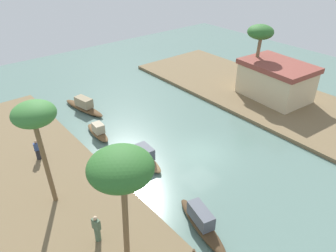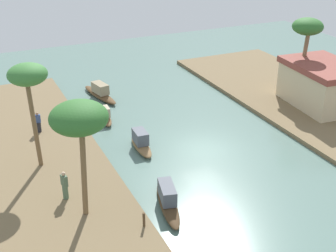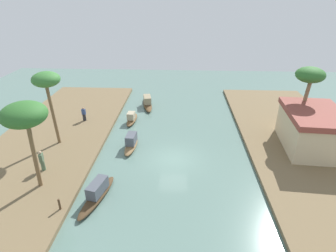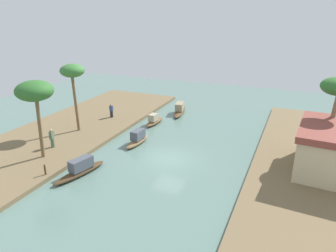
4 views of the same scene
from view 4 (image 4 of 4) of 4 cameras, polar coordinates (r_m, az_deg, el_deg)
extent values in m
plane|color=slate|center=(27.02, 0.19, -5.91)|extent=(60.51, 60.51, 0.00)
cube|color=brown|center=(33.10, -19.33, -1.76)|extent=(36.53, 10.53, 0.33)
cube|color=brown|center=(25.39, 26.39, -9.62)|extent=(36.53, 10.53, 0.33)
ellipsoid|color=brown|center=(38.87, 2.13, 2.70)|extent=(5.44, 2.05, 0.46)
cube|color=gray|center=(38.55, 2.11, 3.59)|extent=(1.93, 1.19, 0.88)
ellipsoid|color=brown|center=(29.92, -5.62, -2.85)|extent=(3.60, 1.17, 0.46)
cube|color=#4C515B|center=(29.80, -5.49, -1.55)|extent=(1.54, 0.91, 0.87)
ellipsoid|color=brown|center=(35.07, -2.49, 0.74)|extent=(3.48, 1.11, 0.47)
cube|color=tan|center=(34.65, -2.72, 1.56)|extent=(1.08, 0.81, 0.75)
ellipsoid|color=#47331E|center=(25.29, -15.72, -8.11)|extent=(4.83, 2.00, 0.44)
cube|color=#4C515B|center=(25.10, -15.50, -6.62)|extent=(2.01, 1.20, 0.88)
cylinder|color=#4C664C|center=(30.10, -20.20, -2.85)|extent=(0.38, 0.38, 0.84)
cube|color=#4C664C|center=(29.83, -20.37, -1.52)|extent=(0.50, 0.35, 0.66)
sphere|color=tan|center=(29.67, -20.47, -0.72)|extent=(0.23, 0.23, 0.23)
cylinder|color=#232328|center=(36.82, -10.20, 2.16)|extent=(0.41, 0.41, 0.76)
cube|color=#33477A|center=(36.62, -10.27, 3.17)|extent=(0.29, 0.44, 0.60)
sphere|color=#9E7556|center=(36.51, -10.31, 3.78)|extent=(0.21, 0.21, 0.21)
cylinder|color=#4C3823|center=(25.38, -21.41, -7.39)|extent=(0.14, 0.14, 0.81)
cylinder|color=brown|center=(32.85, -16.40, 3.93)|extent=(0.28, 0.44, 5.67)
ellipsoid|color=#387533|center=(32.13, -16.98, 9.59)|extent=(2.36, 2.36, 1.30)
cylinder|color=brown|center=(27.64, -22.20, -0.40)|extent=(0.29, 0.48, 5.10)
ellipsoid|color=#2D6628|center=(26.79, -23.07, 5.90)|extent=(2.95, 2.95, 1.62)
cylinder|color=#7F6647|center=(28.67, 27.37, -0.01)|extent=(0.35, 0.67, 5.55)
cube|color=beige|center=(26.73, 27.40, -4.25)|extent=(6.68, 4.96, 3.06)
cube|color=brown|center=(26.12, 28.02, -0.69)|extent=(7.08, 5.26, 0.50)
camera|label=1|loc=(25.84, -51.96, 19.10)|focal=34.71mm
camera|label=2|loc=(23.98, -76.92, 13.64)|focal=49.33mm
camera|label=3|loc=(9.31, -55.22, 19.63)|focal=28.97mm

